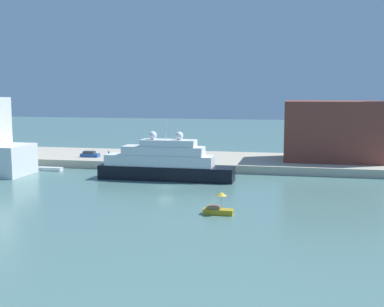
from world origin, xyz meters
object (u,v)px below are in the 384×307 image
Objects in this scene: harbor_building at (333,131)px; work_barge at (50,169)px; mooring_bollard at (186,162)px; small_motorboat at (218,208)px; large_yacht at (164,163)px; person_figure at (109,154)px; parked_car at (90,154)px.

work_barge is at bearing -164.69° from harbor_building.
small_motorboat is at bearing -70.57° from mooring_bollard.
large_yacht is 21.82m from person_figure.
harbor_building is (31.12, 20.58, 4.88)m from large_yacht.
large_yacht reaches higher than mooring_bollard.
large_yacht is 6.32× the size of small_motorboat.
work_barge is 11.06m from parked_car.
harbor_building is at bearing 19.52° from mooring_bollard.
large_yacht is 4.70× the size of work_barge.
parked_car is (-21.10, 14.92, -0.79)m from large_yacht.
parked_car is 23.47m from mooring_bollard.
person_figure is at bearing -6.87° from parked_car.
harbor_building reaches higher than small_motorboat.
small_motorboat is at bearing -111.36° from harbor_building.
small_motorboat reaches higher than mooring_bollard.
large_yacht reaches higher than work_barge.
small_motorboat is at bearing -59.63° from large_yacht.
parked_car is at bearing -173.82° from harbor_building.
harbor_building is (17.28, 44.20, 7.03)m from small_motorboat.
harbor_building is 12.21× the size of person_figure.
parked_car is (4.59, 9.89, 1.87)m from work_barge.
small_motorboat is 52.03m from parked_car.
large_yacht reaches higher than parked_car.
mooring_bollard is at bearing -11.55° from parked_car.
parked_car is 4.72m from person_figure.
small_motorboat is 48.81m from work_barge.
harbor_building reaches higher than mooring_bollard.
person_figure is (4.68, -0.56, 0.18)m from parked_car.
harbor_building is at bearing 7.46° from person_figure.
small_motorboat is 35.90m from mooring_bollard.
mooring_bollard is at bearing -12.73° from person_figure.
person_figure is at bearing 167.27° from mooring_bollard.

